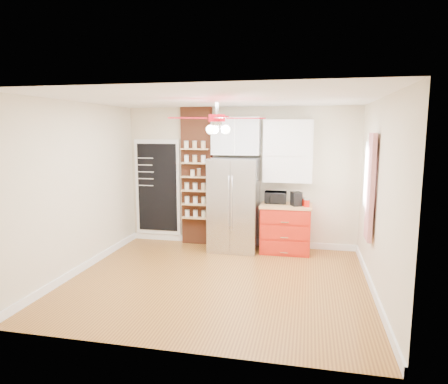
% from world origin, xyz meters
% --- Properties ---
extents(floor, '(4.50, 4.50, 0.00)m').
position_xyz_m(floor, '(0.00, 0.00, 0.00)').
color(floor, '#9A6727').
rests_on(floor, ground).
extents(ceiling, '(4.50, 4.50, 0.00)m').
position_xyz_m(ceiling, '(0.00, 0.00, 2.70)').
color(ceiling, white).
rests_on(ceiling, wall_back).
extents(wall_back, '(4.50, 0.02, 2.70)m').
position_xyz_m(wall_back, '(0.00, 2.00, 1.35)').
color(wall_back, beige).
rests_on(wall_back, floor).
extents(wall_front, '(4.50, 0.02, 2.70)m').
position_xyz_m(wall_front, '(0.00, -2.00, 1.35)').
color(wall_front, beige).
rests_on(wall_front, floor).
extents(wall_left, '(0.02, 4.00, 2.70)m').
position_xyz_m(wall_left, '(-2.25, 0.00, 1.35)').
color(wall_left, beige).
rests_on(wall_left, floor).
extents(wall_right, '(0.02, 4.00, 2.70)m').
position_xyz_m(wall_right, '(2.25, 0.00, 1.35)').
color(wall_right, beige).
rests_on(wall_right, floor).
extents(chalkboard, '(0.95, 0.05, 1.95)m').
position_xyz_m(chalkboard, '(-1.70, 1.96, 1.10)').
color(chalkboard, white).
rests_on(chalkboard, wall_back).
extents(brick_pillar, '(0.60, 0.16, 2.70)m').
position_xyz_m(brick_pillar, '(-0.85, 1.92, 1.35)').
color(brick_pillar, brown).
rests_on(brick_pillar, floor).
extents(fridge, '(0.90, 0.70, 1.75)m').
position_xyz_m(fridge, '(-0.05, 1.63, 0.88)').
color(fridge, silver).
rests_on(fridge, floor).
extents(upper_glass_cabinet, '(0.90, 0.35, 0.70)m').
position_xyz_m(upper_glass_cabinet, '(-0.05, 1.82, 2.15)').
color(upper_glass_cabinet, white).
rests_on(upper_glass_cabinet, wall_back).
extents(red_cabinet, '(0.94, 0.64, 0.90)m').
position_xyz_m(red_cabinet, '(0.92, 1.68, 0.45)').
color(red_cabinet, red).
rests_on(red_cabinet, floor).
extents(upper_shelf_unit, '(0.90, 0.30, 1.15)m').
position_xyz_m(upper_shelf_unit, '(0.92, 1.85, 1.88)').
color(upper_shelf_unit, white).
rests_on(upper_shelf_unit, wall_back).
extents(window, '(0.04, 0.75, 1.05)m').
position_xyz_m(window, '(2.23, 0.90, 1.55)').
color(window, white).
rests_on(window, wall_right).
extents(curtain, '(0.06, 0.40, 1.55)m').
position_xyz_m(curtain, '(2.18, 0.35, 1.45)').
color(curtain, '#B41823').
rests_on(curtain, wall_right).
extents(ceiling_fan, '(1.40, 1.40, 0.44)m').
position_xyz_m(ceiling_fan, '(0.00, 0.00, 2.42)').
color(ceiling_fan, silver).
rests_on(ceiling_fan, ceiling).
extents(toaster_oven, '(0.41, 0.28, 0.22)m').
position_xyz_m(toaster_oven, '(0.71, 1.78, 1.01)').
color(toaster_oven, black).
rests_on(toaster_oven, red_cabinet).
extents(coffee_maker, '(0.23, 0.24, 0.25)m').
position_xyz_m(coffee_maker, '(1.10, 1.61, 1.03)').
color(coffee_maker, black).
rests_on(coffee_maker, red_cabinet).
extents(canister_left, '(0.12, 0.12, 0.13)m').
position_xyz_m(canister_left, '(1.29, 1.54, 0.96)').
color(canister_left, red).
rests_on(canister_left, red_cabinet).
extents(canister_right, '(0.12, 0.12, 0.14)m').
position_xyz_m(canister_right, '(1.21, 1.65, 0.97)').
color(canister_right, '#B6140A').
rests_on(canister_right, red_cabinet).
extents(pantry_jar_oats, '(0.09, 0.09, 0.12)m').
position_xyz_m(pantry_jar_oats, '(-0.89, 1.76, 1.43)').
color(pantry_jar_oats, beige).
rests_on(pantry_jar_oats, brick_pillar).
extents(pantry_jar_beans, '(0.09, 0.09, 0.14)m').
position_xyz_m(pantry_jar_beans, '(-0.77, 1.79, 1.44)').
color(pantry_jar_beans, brown).
rests_on(pantry_jar_beans, brick_pillar).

